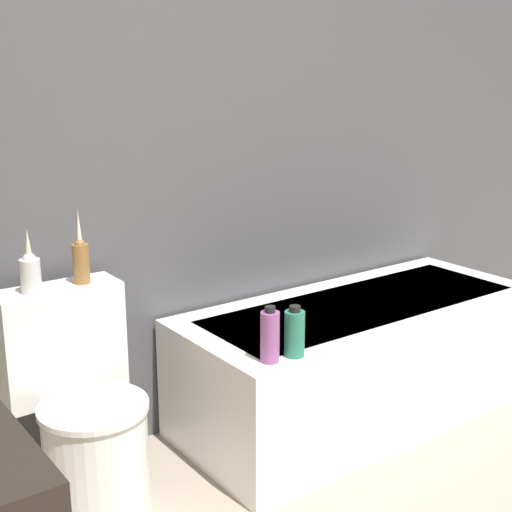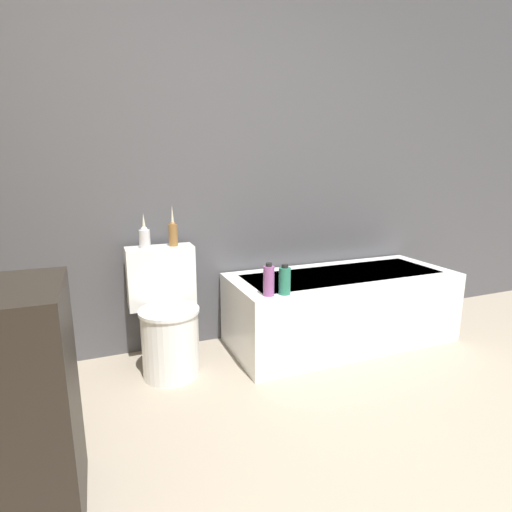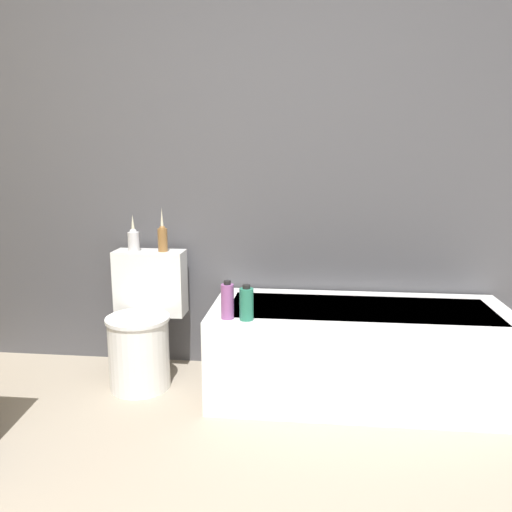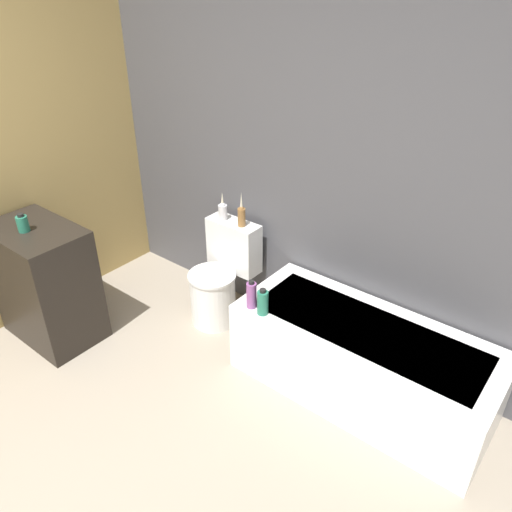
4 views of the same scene
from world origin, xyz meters
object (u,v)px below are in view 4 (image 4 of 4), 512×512
vase_gold (223,210)px  vase_silver (242,215)px  shampoo_bottle_short (263,302)px  toilet (220,279)px  bathtub (362,360)px  shampoo_bottle_tall (251,295)px  soap_bottle_glass (23,223)px

vase_gold → vase_silver: 0.18m
vase_gold → shampoo_bottle_short: vase_gold is taller
toilet → vase_gold: vase_gold is taller
vase_silver → bathtub: bearing=-10.3°
shampoo_bottle_tall → shampoo_bottle_short: bearing=-6.1°
vase_gold → shampoo_bottle_tall: 0.81m
vase_gold → shampoo_bottle_short: 0.90m
bathtub → shampoo_bottle_tall: size_ratio=8.16×
bathtub → toilet: size_ratio=2.13×
shampoo_bottle_tall → soap_bottle_glass: bearing=-154.3°
toilet → soap_bottle_glass: soap_bottle_glass is taller
soap_bottle_glass → vase_gold: bearing=56.3°
toilet → shampoo_bottle_tall: 0.68m
soap_bottle_glass → vase_silver: vase_silver is taller
vase_gold → toilet: bearing=-59.4°
vase_silver → shampoo_bottle_short: (0.56, -0.47, -0.25)m
bathtub → toilet: (-1.23, 0.05, 0.08)m
shampoo_bottle_short → vase_silver: bearing=139.9°
toilet → vase_silver: 0.53m
soap_bottle_glass → vase_gold: 1.35m
vase_gold → shampoo_bottle_tall: bearing=-35.5°
toilet → vase_silver: size_ratio=2.89×
bathtub → soap_bottle_glass: (-2.06, -0.92, 0.67)m
bathtub → shampoo_bottle_tall: 0.80m
soap_bottle_glass → toilet: bearing=49.3°
vase_gold → shampoo_bottle_short: bearing=-32.3°
soap_bottle_glass → vase_gold: soap_bottle_glass is taller
shampoo_bottle_tall → shampoo_bottle_short: 0.10m
vase_silver → shampoo_bottle_short: vase_silver is taller
vase_silver → shampoo_bottle_tall: 0.69m
shampoo_bottle_tall → toilet: bearing=150.9°
bathtub → shampoo_bottle_tall: (-0.68, -0.25, 0.34)m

